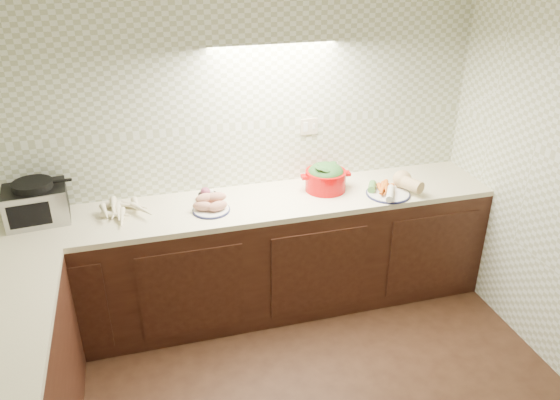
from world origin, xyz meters
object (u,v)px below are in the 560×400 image
object	(u,v)px
toaster_oven	(36,203)
onion_bowl	(207,195)
veg_plate	(394,185)
parsnip_pile	(134,208)
sweet_potato_plate	(211,205)
dutch_oven	(326,177)

from	to	relation	value
toaster_oven	onion_bowl	world-z (taller)	toaster_oven
onion_bowl	veg_plate	xyz separation A→B (m)	(1.34, -0.23, 0.02)
parsnip_pile	sweet_potato_plate	bearing A→B (deg)	-12.86
veg_plate	onion_bowl	bearing A→B (deg)	170.23
toaster_oven	onion_bowl	size ratio (longest dim) A/B	3.11
toaster_oven	dutch_oven	xyz separation A→B (m)	(1.98, -0.06, -0.03)
onion_bowl	veg_plate	size ratio (longest dim) A/B	0.33
dutch_oven	parsnip_pile	bearing A→B (deg)	-176.57
sweet_potato_plate	veg_plate	world-z (taller)	veg_plate
sweet_potato_plate	parsnip_pile	bearing A→B (deg)	167.14
toaster_oven	veg_plate	bearing A→B (deg)	-10.84
parsnip_pile	onion_bowl	bearing A→B (deg)	5.55
dutch_oven	toaster_oven	bearing A→B (deg)	-177.88
dutch_oven	veg_plate	world-z (taller)	dutch_oven
toaster_oven	sweet_potato_plate	xyz separation A→B (m)	(1.12, -0.17, -0.08)
onion_bowl	parsnip_pile	bearing A→B (deg)	-174.45
toaster_oven	parsnip_pile	size ratio (longest dim) A/B	0.94
toaster_oven	sweet_potato_plate	bearing A→B (deg)	-13.96
toaster_oven	veg_plate	xyz separation A→B (m)	(2.45, -0.23, -0.08)
veg_plate	dutch_oven	bearing A→B (deg)	160.33
onion_bowl	dutch_oven	xyz separation A→B (m)	(0.87, -0.06, 0.06)
onion_bowl	toaster_oven	bearing A→B (deg)	179.91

